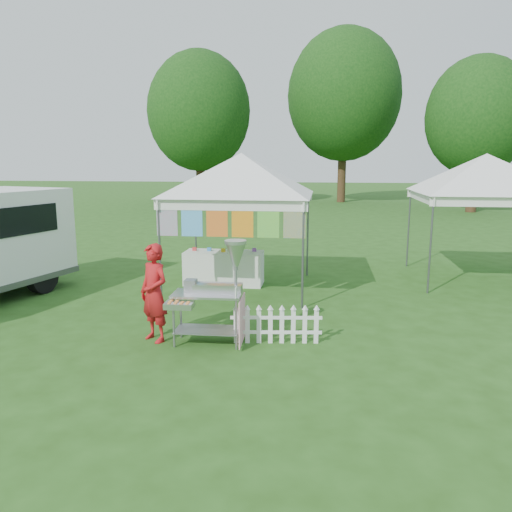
# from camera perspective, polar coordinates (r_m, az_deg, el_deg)

# --- Properties ---
(ground) EXTENTS (120.00, 120.00, 0.00)m
(ground) POSITION_cam_1_polar(r_m,az_deg,el_deg) (8.06, -5.68, -9.82)
(ground) COLOR #264E16
(ground) RESTS_ON ground
(canopy_main) EXTENTS (4.24, 4.24, 3.45)m
(canopy_main) POSITION_cam_1_polar(r_m,az_deg,el_deg) (10.97, -1.70, 11.63)
(canopy_main) COLOR #59595E
(canopy_main) RESTS_ON ground
(canopy_right) EXTENTS (4.24, 4.24, 3.45)m
(canopy_right) POSITION_cam_1_polar(r_m,az_deg,el_deg) (12.88, 24.91, 10.55)
(canopy_right) COLOR #59595E
(canopy_right) RESTS_ON ground
(tree_left) EXTENTS (6.40, 6.40, 9.53)m
(tree_left) POSITION_cam_1_polar(r_m,az_deg,el_deg) (32.42, -6.51, 16.08)
(tree_left) COLOR #352413
(tree_left) RESTS_ON ground
(tree_mid) EXTENTS (7.60, 7.60, 11.52)m
(tree_mid) POSITION_cam_1_polar(r_m,az_deg,el_deg) (35.61, 10.05, 17.62)
(tree_mid) COLOR #352413
(tree_mid) RESTS_ON ground
(tree_right) EXTENTS (5.60, 5.60, 8.42)m
(tree_right) POSITION_cam_1_polar(r_m,az_deg,el_deg) (30.55, 24.04, 14.34)
(tree_right) COLOR #352413
(tree_right) RESTS_ON ground
(donut_cart) EXTENTS (1.18, 0.84, 1.65)m
(donut_cart) POSITION_cam_1_polar(r_m,az_deg,el_deg) (7.70, -4.37, -3.21)
(donut_cart) COLOR gray
(donut_cart) RESTS_ON ground
(vendor) EXTENTS (0.68, 0.63, 1.57)m
(vendor) POSITION_cam_1_polar(r_m,az_deg,el_deg) (8.04, -11.57, -4.16)
(vendor) COLOR #B51619
(vendor) RESTS_ON ground
(picket_fence) EXTENTS (1.43, 0.20, 0.56)m
(picket_fence) POSITION_cam_1_polar(r_m,az_deg,el_deg) (7.90, 2.31, -7.97)
(picket_fence) COLOR white
(picket_fence) RESTS_ON ground
(display_table) EXTENTS (1.80, 0.70, 0.77)m
(display_table) POSITION_cam_1_polar(r_m,az_deg,el_deg) (11.61, -3.69, -1.36)
(display_table) COLOR white
(display_table) RESTS_ON ground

